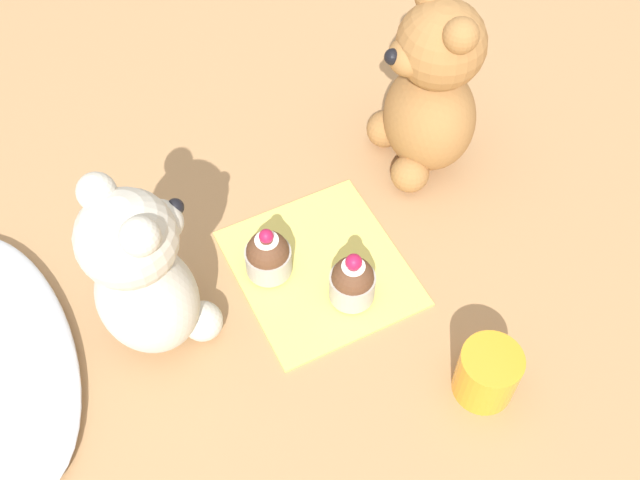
{
  "coord_description": "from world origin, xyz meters",
  "views": [
    {
      "loc": [
        -0.43,
        0.21,
        0.72
      ],
      "look_at": [
        0.0,
        0.0,
        0.06
      ],
      "focal_mm": 42.0,
      "sensor_mm": 36.0,
      "label": 1
    }
  ],
  "objects_px": {
    "teddy_bear_tan": "(430,93)",
    "juice_glass": "(487,373)",
    "cupcake_near_cream_bear": "(268,255)",
    "teddy_bear_cream": "(143,275)",
    "cupcake_near_tan_bear": "(352,281)"
  },
  "relations": [
    {
      "from": "teddy_bear_tan",
      "to": "cupcake_near_cream_bear",
      "type": "height_order",
      "value": "teddy_bear_tan"
    },
    {
      "from": "teddy_bear_cream",
      "to": "cupcake_near_cream_bear",
      "type": "bearing_deg",
      "value": -100.5
    },
    {
      "from": "cupcake_near_cream_bear",
      "to": "teddy_bear_cream",
      "type": "bearing_deg",
      "value": 95.56
    },
    {
      "from": "juice_glass",
      "to": "cupcake_near_cream_bear",
      "type": "bearing_deg",
      "value": 30.73
    },
    {
      "from": "teddy_bear_cream",
      "to": "teddy_bear_tan",
      "type": "bearing_deg",
      "value": -93.25
    },
    {
      "from": "teddy_bear_tan",
      "to": "cupcake_near_tan_bear",
      "type": "relative_size",
      "value": 3.25
    },
    {
      "from": "teddy_bear_tan",
      "to": "cupcake_near_cream_bear",
      "type": "distance_m",
      "value": 0.27
    },
    {
      "from": "teddy_bear_tan",
      "to": "juice_glass",
      "type": "distance_m",
      "value": 0.33
    },
    {
      "from": "teddy_bear_tan",
      "to": "juice_glass",
      "type": "bearing_deg",
      "value": -12.87
    },
    {
      "from": "teddy_bear_cream",
      "to": "teddy_bear_tan",
      "type": "relative_size",
      "value": 0.93
    },
    {
      "from": "cupcake_near_cream_bear",
      "to": "juice_glass",
      "type": "height_order",
      "value": "cupcake_near_cream_bear"
    },
    {
      "from": "cupcake_near_tan_bear",
      "to": "teddy_bear_tan",
      "type": "bearing_deg",
      "value": -50.6
    },
    {
      "from": "teddy_bear_tan",
      "to": "juice_glass",
      "type": "xyz_separation_m",
      "value": [
        -0.3,
        0.11,
        -0.08
      ]
    },
    {
      "from": "cupcake_near_cream_bear",
      "to": "cupcake_near_tan_bear",
      "type": "xyz_separation_m",
      "value": [
        -0.07,
        -0.07,
        0.0
      ]
    },
    {
      "from": "teddy_bear_cream",
      "to": "teddy_bear_tan",
      "type": "xyz_separation_m",
      "value": [
        0.09,
        -0.38,
        0.01
      ]
    }
  ]
}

